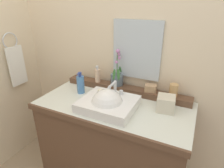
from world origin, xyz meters
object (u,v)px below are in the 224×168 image
at_px(tissue_box, 166,103).
at_px(soap_dispenser, 97,75).
at_px(soap_bar, 101,90).
at_px(lotion_bottle, 81,84).
at_px(sink_basin, 108,105).
at_px(trinket_box, 151,88).
at_px(potted_plant, 117,77).
at_px(hand_towel, 17,66).
at_px(tumbler_cup, 174,90).

bearing_deg(tissue_box, soap_dispenser, 167.48).
xyz_separation_m(soap_bar, lotion_bottle, (-0.23, 0.04, -0.00)).
distance_m(sink_basin, lotion_bottle, 0.38).
relative_size(sink_basin, trinket_box, 4.41).
xyz_separation_m(potted_plant, tissue_box, (0.48, -0.17, -0.07)).
bearing_deg(soap_dispenser, hand_towel, -165.12).
height_order(soap_bar, tissue_box, tissue_box).
distance_m(lotion_bottle, tissue_box, 0.75).
height_order(soap_bar, lotion_bottle, lotion_bottle).
xyz_separation_m(soap_bar, tumbler_cup, (0.55, 0.22, 0.02)).
relative_size(soap_dispenser, tumbler_cup, 1.54).
relative_size(trinket_box, hand_towel, 0.24).
xyz_separation_m(tumbler_cup, trinket_box, (-0.19, 0.01, -0.02)).
xyz_separation_m(soap_dispenser, tissue_box, (0.68, -0.15, -0.06)).
bearing_deg(potted_plant, soap_bar, -99.38).
xyz_separation_m(trinket_box, lotion_bottle, (-0.59, -0.19, 0.00)).
xyz_separation_m(soap_bar, soap_dispenser, (-0.16, 0.21, 0.03)).
relative_size(sink_basin, lotion_bottle, 2.11).
bearing_deg(trinket_box, soap_dispenser, 171.91).
relative_size(sink_basin, tissue_box, 3.22).
bearing_deg(sink_basin, lotion_bottle, 157.17).
relative_size(tissue_box, hand_towel, 0.33).
xyz_separation_m(soap_bar, trinket_box, (0.36, 0.23, -0.00)).
bearing_deg(soap_bar, potted_plant, 80.62).
height_order(soap_bar, soap_dispenser, soap_dispenser).
relative_size(lotion_bottle, tissue_box, 1.52).
bearing_deg(tumbler_cup, lotion_bottle, -166.49).
height_order(potted_plant, hand_towel, potted_plant).
distance_m(sink_basin, tumbler_cup, 0.55).
xyz_separation_m(trinket_box, tissue_box, (0.17, -0.17, -0.02)).
height_order(tumbler_cup, tissue_box, tumbler_cup).
distance_m(sink_basin, soap_bar, 0.17).
relative_size(potted_plant, lotion_bottle, 1.71).
relative_size(sink_basin, tumbler_cup, 3.99).
bearing_deg(tumbler_cup, potted_plant, 178.91).
bearing_deg(tissue_box, hand_towel, -177.42).
relative_size(soap_bar, tissue_box, 0.54).
xyz_separation_m(potted_plant, tumbler_cup, (0.51, -0.01, -0.02)).
bearing_deg(trinket_box, tumbler_cup, -12.13).
bearing_deg(tumbler_cup, tissue_box, -99.00).
bearing_deg(tumbler_cup, sink_basin, -142.36).
bearing_deg(soap_bar, tissue_box, 6.93).
bearing_deg(soap_bar, lotion_bottle, 171.21).
bearing_deg(lotion_bottle, trinket_box, 18.30).
height_order(potted_plant, trinket_box, potted_plant).
relative_size(soap_bar, hand_towel, 0.18).
bearing_deg(tumbler_cup, hand_towel, -171.54).
height_order(soap_bar, trinket_box, trinket_box).
height_order(sink_basin, hand_towel, hand_towel).
relative_size(soap_dispenser, lotion_bottle, 0.81).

